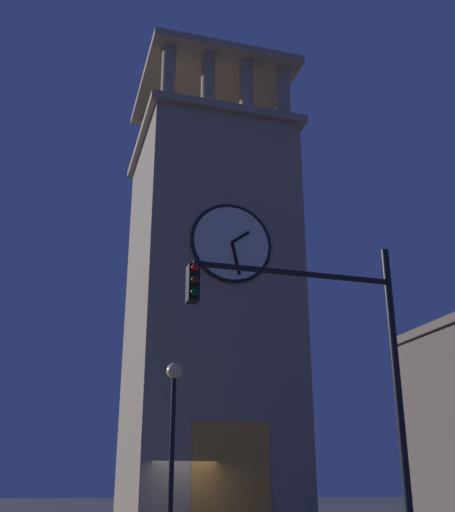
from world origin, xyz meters
The scene contains 3 objects.
clocktower centered at (-1.89, -5.02, 9.92)m, with size 7.82×8.40×25.26m.
traffic_signal_near centered at (0.00, 12.40, 4.16)m, with size 4.49×0.41×6.39m.
street_lamp centered at (2.08, 6.66, 3.36)m, with size 0.44×0.44×4.77m.
Camera 1 is at (5.52, 23.75, 1.46)m, focal length 44.04 mm.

